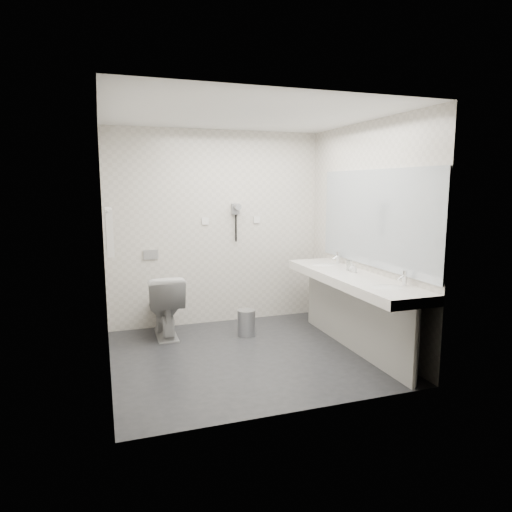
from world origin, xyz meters
name	(u,v)px	position (x,y,z in m)	size (l,w,h in m)	color
floor	(247,355)	(0.00, 0.00, 0.00)	(2.80, 2.80, 0.00)	#242528
ceiling	(247,114)	(0.00, 0.00, 2.50)	(2.80, 2.80, 0.00)	silver
wall_back	(217,228)	(0.00, 1.30, 1.25)	(2.80, 2.80, 0.00)	beige
wall_front	(299,259)	(0.00, -1.30, 1.25)	(2.80, 2.80, 0.00)	beige
wall_left	(104,246)	(-1.40, 0.00, 1.25)	(2.60, 2.60, 0.00)	beige
wall_right	(365,235)	(1.40, 0.00, 1.25)	(2.60, 2.60, 0.00)	beige
vanity_counter	(351,279)	(1.12, -0.20, 0.80)	(0.55, 2.20, 0.10)	silver
vanity_panel	(352,317)	(1.15, -0.20, 0.38)	(0.03, 2.15, 0.75)	gray
vanity_post_near	(416,348)	(1.18, -1.24, 0.38)	(0.06, 0.06, 0.75)	silver
vanity_post_far	(313,295)	(1.18, 0.84, 0.38)	(0.06, 0.06, 0.75)	silver
mirror	(374,219)	(1.39, -0.20, 1.45)	(0.02, 2.20, 1.05)	#B2BCC6
basin_near	(387,289)	(1.12, -0.85, 0.83)	(0.40, 0.31, 0.05)	white
basin_far	(324,266)	(1.12, 0.45, 0.83)	(0.40, 0.31, 0.05)	white
faucet_near	(405,278)	(1.32, -0.85, 0.92)	(0.04, 0.04, 0.15)	silver
faucet_far	(338,258)	(1.32, 0.45, 0.92)	(0.04, 0.04, 0.15)	silver
soap_bottle_a	(354,269)	(1.21, -0.12, 0.90)	(0.04, 0.04, 0.09)	beige
soap_bottle_b	(352,268)	(1.21, -0.06, 0.89)	(0.07, 0.07, 0.09)	beige
glass_left	(349,265)	(1.23, 0.03, 0.91)	(0.06, 0.06, 0.11)	silver
toilet	(165,305)	(-0.74, 0.94, 0.38)	(0.42, 0.75, 0.76)	white
flush_plate	(151,255)	(-0.85, 1.29, 0.95)	(0.18, 0.02, 0.12)	#B2B5BA
pedal_bin	(246,323)	(0.19, 0.62, 0.15)	(0.22, 0.22, 0.30)	#B2B5BA
bin_lid	(246,311)	(0.19, 0.62, 0.31)	(0.22, 0.22, 0.01)	#B2B5BA
towel_rail	(107,210)	(-1.35, 0.55, 1.55)	(0.02, 0.02, 0.62)	silver
towel_near	(110,232)	(-1.34, 0.41, 1.33)	(0.07, 0.24, 0.48)	silver
towel_far	(109,230)	(-1.34, 0.69, 1.33)	(0.07, 0.24, 0.48)	silver
dryer_cradle	(235,209)	(0.25, 1.27, 1.50)	(0.10, 0.04, 0.14)	gray
dryer_barrel	(237,207)	(0.25, 1.20, 1.53)	(0.08, 0.08, 0.14)	gray
dryer_cord	(236,228)	(0.25, 1.26, 1.25)	(0.02, 0.02, 0.35)	black
switch_plate_a	(205,221)	(-0.15, 1.29, 1.35)	(0.09, 0.02, 0.09)	white
switch_plate_b	(257,220)	(0.55, 1.29, 1.35)	(0.09, 0.02, 0.09)	white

